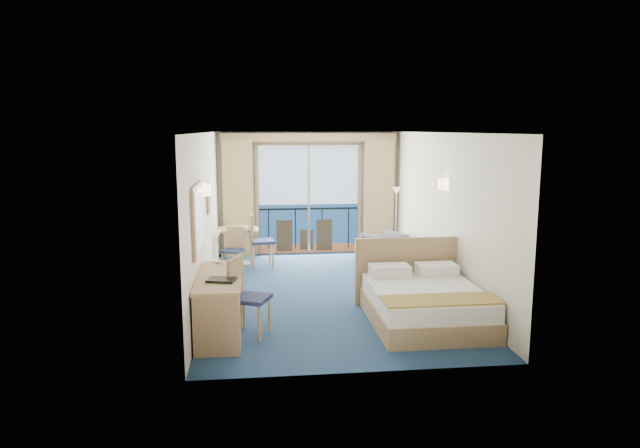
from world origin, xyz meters
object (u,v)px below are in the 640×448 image
(floor_lamp, at_px, (396,204))
(table_chair_b, at_px, (234,246))
(round_table, at_px, (238,237))
(bed, at_px, (424,302))
(desk, at_px, (218,312))
(nightstand, at_px, (430,275))
(armchair, at_px, (384,248))
(table_chair_a, at_px, (257,237))
(desk_chair, at_px, (244,291))

(floor_lamp, height_order, table_chair_b, floor_lamp)
(round_table, distance_m, table_chair_b, 0.51)
(bed, relative_size, desk, 1.16)
(nightstand, relative_size, armchair, 0.81)
(round_table, height_order, table_chair_b, table_chair_b)
(round_table, distance_m, table_chair_a, 0.46)
(desk, height_order, table_chair_a, table_chair_a)
(round_table, bearing_deg, armchair, -5.95)
(bed, bearing_deg, nightstand, 69.64)
(bed, relative_size, desk_chair, 1.89)
(armchair, distance_m, table_chair_b, 3.06)
(desk_chair, bearing_deg, floor_lamp, -13.03)
(table_chair_b, bearing_deg, desk_chair, -64.44)
(desk_chair, height_order, round_table, desk_chair)
(armchair, height_order, floor_lamp, floor_lamp)
(floor_lamp, bearing_deg, table_chair_b, -164.01)
(table_chair_b, bearing_deg, desk, -69.65)
(bed, relative_size, nightstand, 3.42)
(desk, xyz_separation_m, round_table, (0.14, 4.48, 0.13))
(desk_chair, distance_m, round_table, 4.10)
(armchair, xyz_separation_m, desk, (-3.12, -4.17, 0.12))
(bed, bearing_deg, round_table, 125.32)
(nightstand, xyz_separation_m, armchair, (-0.32, 2.09, 0.04))
(round_table, xyz_separation_m, table_chair_a, (0.39, -0.24, 0.04))
(armchair, bearing_deg, table_chair_a, -26.79)
(bed, height_order, table_chair_a, table_chair_a)
(bed, distance_m, floor_lamp, 4.52)
(round_table, relative_size, table_chair_b, 0.98)
(desk_chair, relative_size, round_table, 1.26)
(nightstand, bearing_deg, table_chair_b, 150.49)
(round_table, bearing_deg, nightstand, -36.05)
(floor_lamp, relative_size, table_chair_a, 1.39)
(desk_chair, bearing_deg, table_chair_b, 26.22)
(floor_lamp, distance_m, table_chair_b, 3.70)
(desk, relative_size, table_chair_a, 1.60)
(bed, xyz_separation_m, table_chair_b, (-2.82, 3.39, 0.19))
(armchair, distance_m, desk_chair, 4.71)
(floor_lamp, relative_size, desk, 0.87)
(armchair, xyz_separation_m, table_chair_b, (-3.05, -0.19, 0.16))
(desk_chair, bearing_deg, armchair, -14.28)
(armchair, bearing_deg, desk, 27.85)
(desk, height_order, table_chair_b, table_chair_b)
(desk_chair, height_order, table_chair_b, desk_chair)
(nightstand, xyz_separation_m, table_chair_a, (-2.91, 2.16, 0.32))
(desk, relative_size, table_chair_b, 2.01)
(bed, relative_size, armchair, 2.76)
(bed, relative_size, round_table, 2.38)
(desk_chair, xyz_separation_m, table_chair_b, (-0.26, 3.60, -0.11))
(floor_lamp, relative_size, table_chair_b, 1.74)
(nightstand, relative_size, floor_lamp, 0.39)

